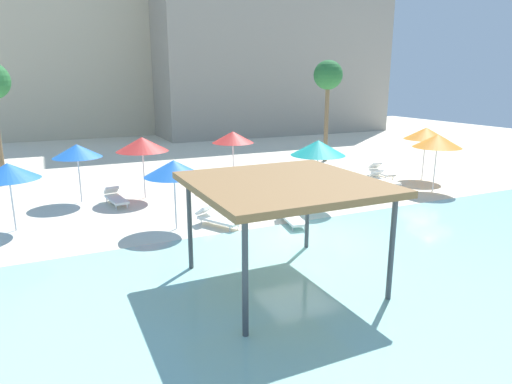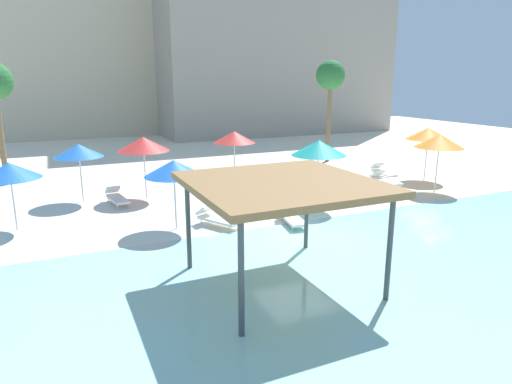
# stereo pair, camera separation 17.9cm
# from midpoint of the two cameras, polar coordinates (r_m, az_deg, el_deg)

# --- Properties ---
(ground_plane) EXTENTS (80.00, 80.00, 0.00)m
(ground_plane) POSITION_cam_midpoint_polar(r_m,az_deg,el_deg) (15.95, 5.47, -5.91)
(ground_plane) COLOR beige
(lagoon_water) EXTENTS (44.00, 13.50, 0.04)m
(lagoon_water) POSITION_cam_midpoint_polar(r_m,az_deg,el_deg) (12.09, 18.31, -13.39)
(lagoon_water) COLOR #99D1C6
(lagoon_water) RESTS_ON ground
(shade_pavilion) EXTENTS (4.67, 4.67, 2.91)m
(shade_pavilion) POSITION_cam_midpoint_polar(r_m,az_deg,el_deg) (11.68, 3.72, 0.66)
(shade_pavilion) COLOR #42474C
(shade_pavilion) RESTS_ON ground
(beach_umbrella_blue_0) EXTENTS (2.18, 2.18, 2.62)m
(beach_umbrella_blue_0) POSITION_cam_midpoint_polar(r_m,az_deg,el_deg) (16.56, -10.12, 3.01)
(beach_umbrella_blue_0) COLOR silver
(beach_umbrella_blue_0) RESTS_ON ground
(beach_umbrella_red_1) EXTENTS (2.39, 2.39, 2.88)m
(beach_umbrella_red_1) POSITION_cam_midpoint_polar(r_m,az_deg,el_deg) (21.35, -13.91, 5.94)
(beach_umbrella_red_1) COLOR silver
(beach_umbrella_red_1) RESTS_ON ground
(beach_umbrella_blue_2) EXTENTS (2.14, 2.14, 2.65)m
(beach_umbrella_blue_2) POSITION_cam_midpoint_polar(r_m,az_deg,el_deg) (21.56, -21.43, 4.93)
(beach_umbrella_blue_2) COLOR silver
(beach_umbrella_blue_2) RESTS_ON ground
(beach_umbrella_teal_3) EXTENTS (2.36, 2.36, 2.93)m
(beach_umbrella_teal_3) POSITION_cam_midpoint_polar(r_m,az_deg,el_deg) (19.40, 8.27, 5.58)
(beach_umbrella_teal_3) COLOR silver
(beach_umbrella_teal_3) RESTS_ON ground
(beach_umbrella_blue_4) EXTENTS (2.16, 2.16, 2.54)m
(beach_umbrella_blue_4) POSITION_cam_midpoint_polar(r_m,az_deg,el_deg) (18.46, -28.65, 2.39)
(beach_umbrella_blue_4) COLOR silver
(beach_umbrella_blue_4) RESTS_ON ground
(beach_umbrella_red_5) EXTENTS (2.14, 2.14, 2.87)m
(beach_umbrella_red_5) POSITION_cam_midpoint_polar(r_m,az_deg,el_deg) (23.02, -2.57, 6.99)
(beach_umbrella_red_5) COLOR silver
(beach_umbrella_red_5) RESTS_ON ground
(beach_umbrella_orange_6) EXTENTS (2.36, 2.36, 2.88)m
(beach_umbrella_orange_6) POSITION_cam_midpoint_polar(r_m,az_deg,el_deg) (26.48, 21.26, 6.94)
(beach_umbrella_orange_6) COLOR silver
(beach_umbrella_orange_6) RESTS_ON ground
(beach_umbrella_orange_7) EXTENTS (2.35, 2.35, 2.83)m
(beach_umbrella_orange_7) POSITION_cam_midpoint_polar(r_m,az_deg,el_deg) (23.80, 22.51, 6.00)
(beach_umbrella_orange_7) COLOR silver
(beach_umbrella_orange_7) RESTS_ON ground
(lounge_chair_0) EXTENTS (0.61, 1.90, 0.74)m
(lounge_chair_0) POSITION_cam_midpoint_polar(r_m,az_deg,el_deg) (24.50, 16.29, 1.54)
(lounge_chair_0) COLOR white
(lounge_chair_0) RESTS_ON ground
(lounge_chair_1) EXTENTS (0.82, 1.95, 0.74)m
(lounge_chair_1) POSITION_cam_midpoint_polar(r_m,az_deg,el_deg) (26.62, 15.97, 2.55)
(lounge_chair_1) COLOR white
(lounge_chair_1) RESTS_ON ground
(lounge_chair_2) EXTENTS (0.86, 1.96, 0.74)m
(lounge_chair_2) POSITION_cam_midpoint_polar(r_m,az_deg,el_deg) (21.00, -17.10, -0.59)
(lounge_chair_2) COLOR white
(lounge_chair_2) RESTS_ON ground
(lounge_chair_3) EXTENTS (0.69, 1.92, 0.74)m
(lounge_chair_3) POSITION_cam_midpoint_polar(r_m,az_deg,el_deg) (20.06, 0.47, -0.62)
(lounge_chair_3) COLOR white
(lounge_chair_3) RESTS_ON ground
(lounge_chair_5) EXTENTS (1.42, 1.96, 0.74)m
(lounge_chair_5) POSITION_cam_midpoint_polar(r_m,az_deg,el_deg) (17.16, -4.83, -3.26)
(lounge_chair_5) COLOR white
(lounge_chair_5) RESTS_ON ground
(lounge_chair_6) EXTENTS (0.93, 1.97, 0.74)m
(lounge_chair_6) POSITION_cam_midpoint_polar(r_m,az_deg,el_deg) (17.36, 4.78, -3.05)
(lounge_chair_6) COLOR white
(lounge_chair_6) RESTS_ON ground
(palm_tree_2) EXTENTS (1.90, 1.90, 6.65)m
(palm_tree_2) POSITION_cam_midpoint_polar(r_m,az_deg,el_deg) (30.55, 9.63, 14.15)
(palm_tree_2) COLOR brown
(palm_tree_2) RESTS_ON ground
(hotel_block_0) EXTENTS (20.35, 8.38, 20.17)m
(hotel_block_0) POSITION_cam_midpoint_polar(r_m,az_deg,el_deg) (49.44, -18.64, 18.89)
(hotel_block_0) COLOR beige
(hotel_block_0) RESTS_ON ground
(hotel_block_1) EXTENTS (23.67, 11.91, 17.44)m
(hotel_block_1) POSITION_cam_midpoint_polar(r_m,az_deg,el_deg) (49.32, 1.66, 18.02)
(hotel_block_1) COLOR #9E9384
(hotel_block_1) RESTS_ON ground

